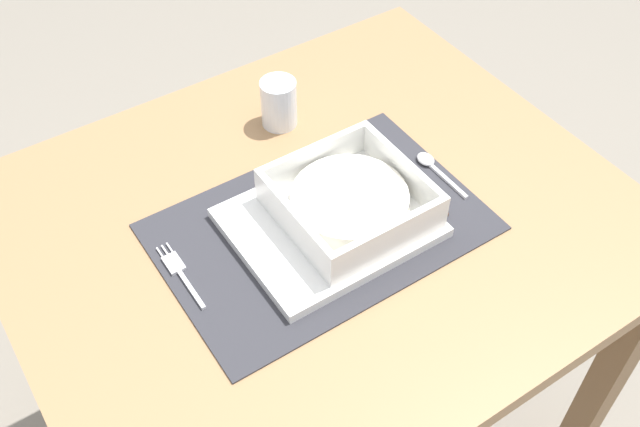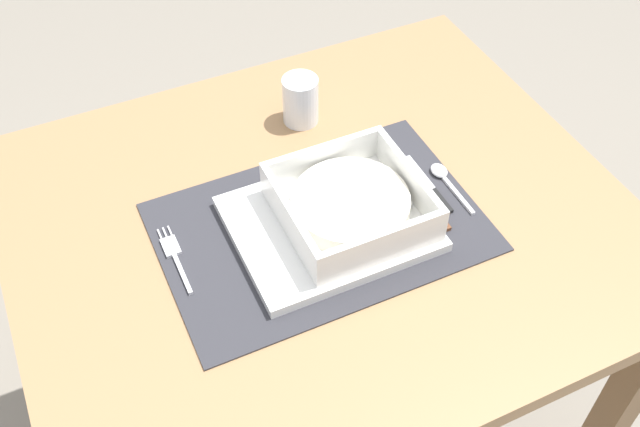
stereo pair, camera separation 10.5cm
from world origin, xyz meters
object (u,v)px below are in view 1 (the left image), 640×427
fork (179,271)px  butter_knife (420,177)px  porridge_bowl (350,202)px  spoon (430,163)px  drinking_glass (279,105)px  bread_knife (419,191)px  dining_table (318,262)px

fork → butter_knife: butter_knife is taller
porridge_bowl → butter_knife: bearing=4.4°
fork → spoon: 0.42m
fork → spoon: spoon is taller
butter_knife → drinking_glass: (-0.11, 0.23, 0.03)m
drinking_glass → butter_knife: bearing=-64.9°
bread_knife → spoon: bearing=32.3°
fork → spoon: (0.42, -0.02, 0.00)m
fork → butter_knife: 0.39m
fork → drinking_glass: 0.34m
fork → butter_knife: bearing=-9.0°
dining_table → porridge_bowl: porridge_bowl is taller
dining_table → drinking_glass: 0.26m
porridge_bowl → bread_knife: bearing=-6.3°
fork → drinking_glass: size_ratio=1.57×
bread_knife → drinking_glass: (-0.09, 0.26, 0.03)m
porridge_bowl → butter_knife: 0.15m
porridge_bowl → spoon: bearing=8.4°
dining_table → butter_knife: bearing=-7.9°
spoon → butter_knife: 0.03m
butter_knife → bread_knife: size_ratio=0.94×
bread_knife → dining_table: bearing=157.7°
dining_table → fork: size_ratio=6.93×
porridge_bowl → drinking_glass: drinking_glass is taller
fork → bread_knife: 0.38m
fork → drinking_glass: bearing=31.4°
porridge_bowl → fork: 0.26m
dining_table → drinking_glass: (0.06, 0.21, 0.15)m
butter_knife → bread_knife: (-0.02, -0.02, 0.00)m
fork → bread_knife: (0.37, -0.06, 0.00)m
fork → porridge_bowl: bearing=-14.6°
bread_knife → drinking_glass: drinking_glass is taller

